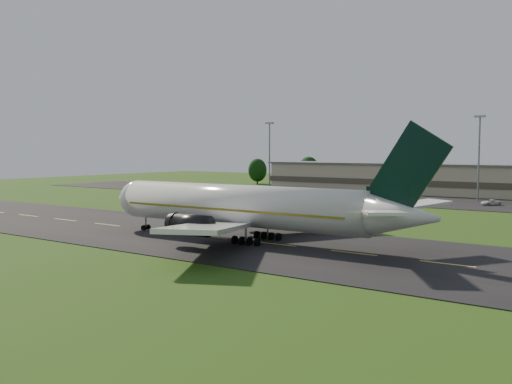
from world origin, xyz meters
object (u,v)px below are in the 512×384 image
Objects in this scene: airliner at (244,207)px; service_vehicle_c at (491,202)px; terminal at (500,181)px; service_vehicle_a at (337,196)px; service_vehicle_b at (352,194)px; light_mast_west at (269,148)px; light_mast_centre at (479,148)px.

airliner is 72.07m from service_vehicle_c.
service_vehicle_c is (3.81, -25.87, -3.28)m from terminal.
terminal reaches higher than service_vehicle_c.
service_vehicle_a is 7.01m from service_vehicle_b.
terminal is at bearing 10.60° from service_vehicle_a.
light_mast_west is (-61.40, -16.18, 8.75)m from terminal.
service_vehicle_b is at bearing -141.62° from service_vehicle_c.
service_vehicle_a is (-31.92, -29.50, -3.23)m from terminal.
service_vehicle_b is at bearing -167.94° from light_mast_centre.
service_vehicle_b is at bearing -144.10° from terminal.
light_mast_centre reaches higher than service_vehicle_b.
service_vehicle_a reaches higher than service_vehicle_c.
light_mast_west reaches higher than airliner.
light_mast_centre is at bearing 162.13° from service_vehicle_c.
service_vehicle_b reaches higher than service_vehicle_c.
service_vehicle_a is at bearing -24.30° from light_mast_west.
airliner is 76.27m from service_vehicle_b.
light_mast_west and light_mast_centre have the same top height.
terminal is at bearing 14.76° from light_mast_west.
light_mast_centre is at bearing 81.40° from airliner.
light_mast_centre is at bearing -94.95° from terminal.
terminal reaches higher than service_vehicle_b.
light_mast_centre is 4.66× the size of service_vehicle_c.
service_vehicle_c is at bearing -84.60° from service_vehicle_b.
light_mast_west is 4.66× the size of service_vehicle_c.
service_vehicle_a is at bearing -130.37° from service_vehicle_c.
service_vehicle_a is 0.89× the size of service_vehicle_c.
terminal is at bearing 81.79° from airliner.
terminal is at bearing 85.05° from light_mast_centre.
light_mast_west reaches higher than service_vehicle_a.
service_vehicle_a is (-20.28, 66.67, -3.90)m from airliner.
service_vehicle_b is at bearing -11.85° from light_mast_west.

